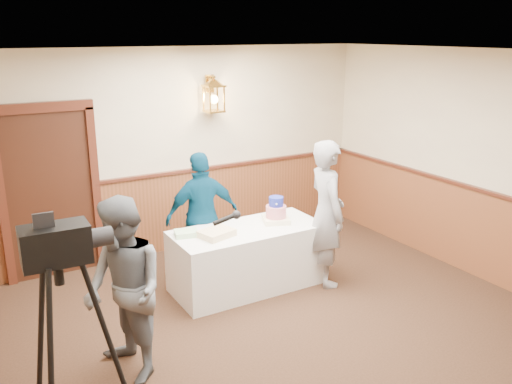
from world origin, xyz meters
TOP-DOWN VIEW (x-y plane):
  - ground at (0.00, 0.00)m, footprint 7.00×7.00m
  - room_shell at (-0.05, 0.45)m, footprint 6.02×7.02m
  - display_table at (0.32, 1.90)m, footprint 1.80×0.80m
  - tiered_cake at (0.73, 1.92)m, footprint 0.40×0.40m
  - sheet_cake_yellow at (-0.11, 1.85)m, footprint 0.43×0.37m
  - sheet_cake_green at (-0.40, 2.04)m, footprint 0.30×0.26m
  - interviewer at (-1.47, 0.90)m, footprint 1.55×0.90m
  - baker at (1.20, 1.54)m, footprint 0.55×0.73m
  - assistant_p at (-0.01, 2.45)m, footprint 0.96×0.45m
  - tv_camera_rig at (-2.10, 0.16)m, footprint 0.70×0.65m

SIDE VIEW (x-z plane):
  - ground at x=0.00m, z-range 0.00..0.00m
  - display_table at x=0.32m, z-range 0.00..0.75m
  - sheet_cake_green at x=-0.40m, z-range 0.75..0.81m
  - sheet_cake_yellow at x=-0.11m, z-range 0.75..0.83m
  - tv_camera_rig at x=-2.10m, z-range -0.09..1.69m
  - assistant_p at x=-0.01m, z-range 0.00..1.60m
  - interviewer at x=-1.47m, z-range 0.00..1.67m
  - tiered_cake at x=0.73m, z-range 0.72..1.03m
  - baker at x=1.20m, z-range 0.00..1.79m
  - room_shell at x=-0.05m, z-range 0.12..2.93m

